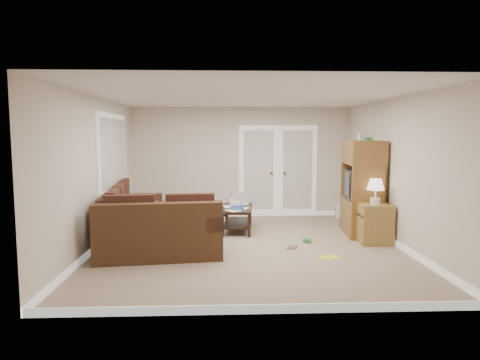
{
  "coord_description": "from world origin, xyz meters",
  "views": [
    {
      "loc": [
        -0.43,
        -7.04,
        1.87
      ],
      "look_at": [
        -0.13,
        0.25,
        1.1
      ],
      "focal_mm": 32.0,
      "sensor_mm": 36.0,
      "label": 1
    }
  ],
  "objects_px": {
    "sectional_sofa": "(144,225)",
    "coffee_table": "(237,218)",
    "side_cabinet": "(374,220)",
    "tv_armoire": "(362,187)"
  },
  "relations": [
    {
      "from": "coffee_table",
      "to": "side_cabinet",
      "type": "distance_m",
      "value": 2.58
    },
    {
      "from": "tv_armoire",
      "to": "sectional_sofa",
      "type": "bearing_deg",
      "value": -164.49
    },
    {
      "from": "side_cabinet",
      "to": "tv_armoire",
      "type": "bearing_deg",
      "value": 91.83
    },
    {
      "from": "sectional_sofa",
      "to": "coffee_table",
      "type": "relative_size",
      "value": 2.49
    },
    {
      "from": "sectional_sofa",
      "to": "coffee_table",
      "type": "bearing_deg",
      "value": 27.22
    },
    {
      "from": "sectional_sofa",
      "to": "tv_armoire",
      "type": "xyz_separation_m",
      "value": [
        3.95,
        0.71,
        0.54
      ]
    },
    {
      "from": "sectional_sofa",
      "to": "side_cabinet",
      "type": "xyz_separation_m",
      "value": [
        3.96,
        0.01,
        0.06
      ]
    },
    {
      "from": "coffee_table",
      "to": "tv_armoire",
      "type": "xyz_separation_m",
      "value": [
        2.34,
        -0.38,
        0.64
      ]
    },
    {
      "from": "coffee_table",
      "to": "side_cabinet",
      "type": "bearing_deg",
      "value": -19.87
    },
    {
      "from": "sectional_sofa",
      "to": "coffee_table",
      "type": "height_order",
      "value": "sectional_sofa"
    }
  ]
}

